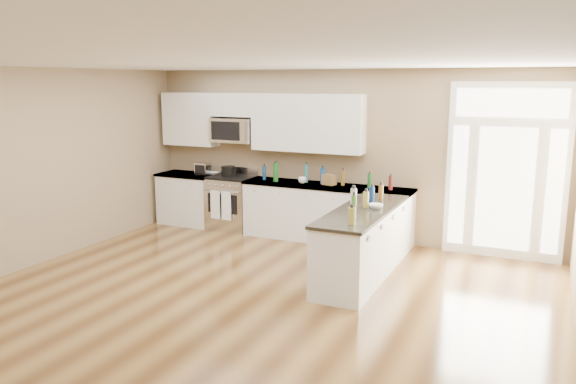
% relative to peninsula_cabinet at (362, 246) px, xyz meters
% --- Properties ---
extents(ground, '(8.00, 8.00, 0.00)m').
position_rel_peninsula_cabinet_xyz_m(ground, '(-0.93, -2.24, -0.43)').
color(ground, '#503216').
extents(room_shell, '(8.00, 8.00, 8.00)m').
position_rel_peninsula_cabinet_xyz_m(room_shell, '(-0.93, -2.24, 1.27)').
color(room_shell, '#8F795A').
rests_on(room_shell, ground).
extents(back_cabinet_left, '(1.10, 0.66, 0.94)m').
position_rel_peninsula_cabinet_xyz_m(back_cabinet_left, '(-3.80, 1.45, 0.00)').
color(back_cabinet_left, silver).
rests_on(back_cabinet_left, ground).
extents(back_cabinet_right, '(2.85, 0.66, 0.94)m').
position_rel_peninsula_cabinet_xyz_m(back_cabinet_right, '(-1.08, 1.45, 0.00)').
color(back_cabinet_right, silver).
rests_on(back_cabinet_right, ground).
extents(peninsula_cabinet, '(0.69, 2.32, 0.94)m').
position_rel_peninsula_cabinet_xyz_m(peninsula_cabinet, '(0.00, 0.00, 0.00)').
color(peninsula_cabinet, silver).
rests_on(peninsula_cabinet, ground).
extents(upper_cabinet_left, '(1.04, 0.33, 0.95)m').
position_rel_peninsula_cabinet_xyz_m(upper_cabinet_left, '(-3.81, 1.59, 1.49)').
color(upper_cabinet_left, silver).
rests_on(upper_cabinet_left, room_shell).
extents(upper_cabinet_right, '(1.94, 0.33, 0.95)m').
position_rel_peninsula_cabinet_xyz_m(upper_cabinet_right, '(-1.50, 1.59, 1.49)').
color(upper_cabinet_right, silver).
rests_on(upper_cabinet_right, room_shell).
extents(upper_cabinet_short, '(0.82, 0.33, 0.40)m').
position_rel_peninsula_cabinet_xyz_m(upper_cabinet_short, '(-2.88, 1.59, 1.77)').
color(upper_cabinet_short, silver).
rests_on(upper_cabinet_short, room_shell).
extents(microwave, '(0.78, 0.41, 0.42)m').
position_rel_peninsula_cabinet_xyz_m(microwave, '(-2.88, 1.56, 1.33)').
color(microwave, silver).
rests_on(microwave, room_shell).
extents(entry_door, '(1.70, 0.10, 2.60)m').
position_rel_peninsula_cabinet_xyz_m(entry_door, '(1.62, 1.71, 0.87)').
color(entry_door, white).
rests_on(entry_door, ground).
extents(kitchen_range, '(0.77, 0.69, 1.08)m').
position_rel_peninsula_cabinet_xyz_m(kitchen_range, '(-2.89, 1.45, 0.04)').
color(kitchen_range, silver).
rests_on(kitchen_range, ground).
extents(stockpot, '(0.32, 0.32, 0.19)m').
position_rel_peninsula_cabinet_xyz_m(stockpot, '(-2.97, 1.50, 0.61)').
color(stockpot, black).
rests_on(stockpot, kitchen_range).
extents(toaster_oven, '(0.26, 0.20, 0.21)m').
position_rel_peninsula_cabinet_xyz_m(toaster_oven, '(-3.50, 1.48, 0.61)').
color(toaster_oven, silver).
rests_on(toaster_oven, back_cabinet_left).
extents(cardboard_box, '(0.24, 0.20, 0.17)m').
position_rel_peninsula_cabinet_xyz_m(cardboard_box, '(-1.05, 1.48, 0.59)').
color(cardboard_box, brown).
rests_on(cardboard_box, back_cabinet_right).
extents(bowl_left, '(0.19, 0.19, 0.04)m').
position_rel_peninsula_cabinet_xyz_m(bowl_left, '(-3.33, 1.57, 0.53)').
color(bowl_left, white).
rests_on(bowl_left, back_cabinet_left).
extents(bowl_peninsula, '(0.20, 0.20, 0.06)m').
position_rel_peninsula_cabinet_xyz_m(bowl_peninsula, '(0.13, 0.11, 0.53)').
color(bowl_peninsula, white).
rests_on(bowl_peninsula, peninsula_cabinet).
extents(cup_counter, '(0.16, 0.16, 0.10)m').
position_rel_peninsula_cabinet_xyz_m(cup_counter, '(-1.50, 1.42, 0.56)').
color(cup_counter, white).
rests_on(cup_counter, back_cabinet_right).
extents(counter_bottles, '(2.42, 2.43, 0.31)m').
position_rel_peninsula_cabinet_xyz_m(counter_bottles, '(-0.65, 0.70, 0.63)').
color(counter_bottles, '#19591E').
rests_on(counter_bottles, back_cabinet_right).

